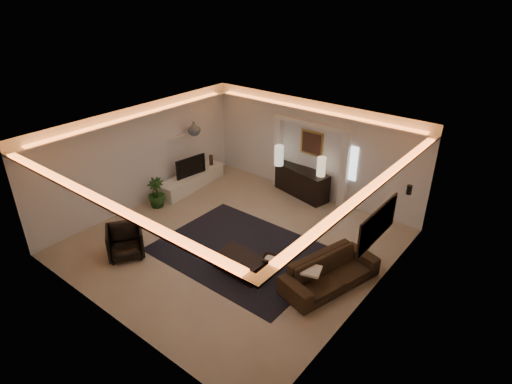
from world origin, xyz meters
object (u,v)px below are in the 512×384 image
Objects in this scene: sofa at (330,272)px; armchair at (125,242)px; console at (302,183)px; coffee_table at (241,264)px.

armchair reaches higher than sofa.
console is 5.50m from armchair.
console is at bearing 56.99° from sofa.
console is 0.80× the size of sofa.
sofa is (2.83, -3.21, -0.07)m from console.
coffee_table is at bearing -30.10° from armchair.
sofa is 2.68× the size of armchair.
armchair is (-2.56, -1.22, 0.18)m from coffee_table.
coffee_table is at bearing -63.32° from console.
sofa is at bearing -30.15° from armchair.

